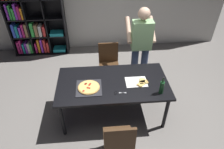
{
  "coord_description": "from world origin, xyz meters",
  "views": [
    {
      "loc": [
        -0.24,
        -2.64,
        2.99
      ],
      "look_at": [
        0.0,
        0.15,
        0.8
      ],
      "focal_mm": 32.74,
      "sensor_mm": 36.0,
      "label": 1
    }
  ],
  "objects": [
    {
      "name": "pizza_slices_on_towel",
      "position": [
        0.44,
        -0.05,
        0.76
      ],
      "size": [
        0.38,
        0.29,
        0.03
      ],
      "color": "white",
      "rests_on": "dining_table"
    },
    {
      "name": "pepperoni_pizza_on_tray",
      "position": [
        -0.4,
        -0.12,
        0.77
      ],
      "size": [
        0.42,
        0.42,
        0.04
      ],
      "color": "#2D2D33",
      "rests_on": "dining_table"
    },
    {
      "name": "chair_far_side",
      "position": [
        0.0,
        0.98,
        0.51
      ],
      "size": [
        0.42,
        0.42,
        0.9
      ],
      "color": "#472D19",
      "rests_on": "ground_plane"
    },
    {
      "name": "person_serving_pizza",
      "position": [
        0.61,
        0.76,
        1.0
      ],
      "size": [
        0.55,
        0.54,
        1.75
      ],
      "color": "#38476B",
      "rests_on": "ground_plane"
    },
    {
      "name": "kitchen_scissors",
      "position": [
        0.06,
        -0.28,
        0.76
      ],
      "size": [
        0.19,
        0.09,
        0.01
      ],
      "color": "silver",
      "rests_on": "dining_table"
    },
    {
      "name": "chair_near_camera",
      "position": [
        -0.0,
        -0.98,
        0.51
      ],
      "size": [
        0.42,
        0.42,
        0.9
      ],
      "color": "#472D19",
      "rests_on": "ground_plane"
    },
    {
      "name": "dining_table",
      "position": [
        0.0,
        0.0,
        0.68
      ],
      "size": [
        1.89,
        0.99,
        0.75
      ],
      "color": "black",
      "rests_on": "ground_plane"
    },
    {
      "name": "ground_plane",
      "position": [
        0.0,
        0.0,
        0.0
      ],
      "size": [
        12.0,
        12.0,
        0.0
      ],
      "primitive_type": "plane",
      "color": "gray"
    },
    {
      "name": "wine_bottle",
      "position": [
        0.74,
        -0.32,
        0.87
      ],
      "size": [
        0.07,
        0.07,
        0.32
      ],
      "color": "#194723",
      "rests_on": "dining_table"
    },
    {
      "name": "bookshelf",
      "position": [
        -1.76,
        2.38,
        0.92
      ],
      "size": [
        1.4,
        0.35,
        1.95
      ],
      "color": "black",
      "rests_on": "ground_plane"
    }
  ]
}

